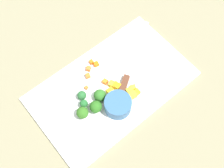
% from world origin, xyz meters
% --- Properties ---
extents(ground_plane, '(4.00, 4.00, 0.00)m').
position_xyz_m(ground_plane, '(0.00, 0.00, 0.00)').
color(ground_plane, gray).
extents(cutting_board, '(0.53, 0.32, 0.01)m').
position_xyz_m(cutting_board, '(0.00, 0.00, 0.01)').
color(cutting_board, white).
rests_on(cutting_board, ground_plane).
extents(prep_bowl, '(0.09, 0.09, 0.05)m').
position_xyz_m(prep_bowl, '(-0.04, -0.07, 0.04)').
color(prep_bowl, '#325E87').
rests_on(prep_bowl, cutting_board).
extents(chef_knife, '(0.27, 0.19, 0.02)m').
position_xyz_m(chef_knife, '(0.09, 0.01, 0.02)').
color(chef_knife, silver).
rests_on(chef_knife, cutting_board).
extents(carrot_dice_0, '(0.02, 0.02, 0.01)m').
position_xyz_m(carrot_dice_0, '(-0.01, 0.02, 0.02)').
color(carrot_dice_0, orange).
rests_on(carrot_dice_0, cutting_board).
extents(carrot_dice_1, '(0.02, 0.02, 0.01)m').
position_xyz_m(carrot_dice_1, '(-0.04, 0.08, 0.02)').
color(carrot_dice_1, orange).
rests_on(carrot_dice_1, cutting_board).
extents(carrot_dice_2, '(0.01, 0.01, 0.01)m').
position_xyz_m(carrot_dice_2, '(-0.00, 0.11, 0.02)').
color(carrot_dice_2, orange).
rests_on(carrot_dice_2, cutting_board).
extents(carrot_dice_3, '(0.02, 0.02, 0.01)m').
position_xyz_m(carrot_dice_3, '(0.01, 0.10, 0.02)').
color(carrot_dice_3, orange).
rests_on(carrot_dice_3, cutting_board).
extents(carrot_dice_4, '(0.02, 0.02, 0.01)m').
position_xyz_m(carrot_dice_4, '(-0.02, 0.10, 0.02)').
color(carrot_dice_4, orange).
rests_on(carrot_dice_4, cutting_board).
extents(carrot_dice_5, '(0.01, 0.01, 0.01)m').
position_xyz_m(carrot_dice_5, '(-0.07, 0.05, 0.02)').
color(carrot_dice_5, orange).
rests_on(carrot_dice_5, cutting_board).
extents(pepper_dice_0, '(0.03, 0.03, 0.02)m').
position_xyz_m(pepper_dice_0, '(-0.00, -0.00, 0.02)').
color(pepper_dice_0, yellow).
rests_on(pepper_dice_0, cutting_board).
extents(pepper_dice_1, '(0.02, 0.02, 0.02)m').
position_xyz_m(pepper_dice_1, '(0.03, -0.05, 0.02)').
color(pepper_dice_1, yellow).
rests_on(pepper_dice_1, cutting_board).
extents(pepper_dice_2, '(0.02, 0.03, 0.02)m').
position_xyz_m(pepper_dice_2, '(0.01, -0.02, 0.02)').
color(pepper_dice_2, yellow).
rests_on(pepper_dice_2, cutting_board).
extents(pepper_dice_3, '(0.03, 0.02, 0.02)m').
position_xyz_m(pepper_dice_3, '(0.03, -0.07, 0.02)').
color(pepper_dice_3, yellow).
rests_on(pepper_dice_3, cutting_board).
extents(pepper_dice_4, '(0.02, 0.02, 0.01)m').
position_xyz_m(pepper_dice_4, '(0.05, -0.07, 0.02)').
color(pepper_dice_4, yellow).
rests_on(pepper_dice_4, cutting_board).
extents(pepper_dice_5, '(0.02, 0.02, 0.01)m').
position_xyz_m(pepper_dice_5, '(0.05, -0.05, 0.02)').
color(pepper_dice_5, yellow).
rests_on(pepper_dice_5, cutting_board).
extents(pepper_dice_6, '(0.02, 0.02, 0.02)m').
position_xyz_m(pepper_dice_6, '(-0.02, -0.02, 0.02)').
color(pepper_dice_6, yellow).
rests_on(pepper_dice_6, cutting_board).
extents(pepper_dice_7, '(0.02, 0.02, 0.01)m').
position_xyz_m(pepper_dice_7, '(0.02, -0.05, 0.02)').
color(pepper_dice_7, yellow).
rests_on(pepper_dice_7, cutting_board).
extents(broccoli_floret_0, '(0.04, 0.04, 0.04)m').
position_xyz_m(broccoli_floret_0, '(-0.06, -0.01, 0.03)').
color(broccoli_floret_0, '#8BBC62').
rests_on(broccoli_floret_0, cutting_board).
extents(broccoli_floret_1, '(0.04, 0.04, 0.05)m').
position_xyz_m(broccoli_floret_1, '(-0.14, -0.02, 0.04)').
color(broccoli_floret_1, '#96AC5C').
rests_on(broccoli_floret_1, cutting_board).
extents(broccoli_floret_2, '(0.03, 0.03, 0.03)m').
position_xyz_m(broccoli_floret_2, '(-0.12, -0.00, 0.03)').
color(broccoli_floret_2, '#92BD62').
rests_on(broccoli_floret_2, cutting_board).
extents(broccoli_floret_3, '(0.04, 0.04, 0.04)m').
position_xyz_m(broccoli_floret_3, '(-0.09, -0.03, 0.04)').
color(broccoli_floret_3, '#91AE5A').
rests_on(broccoli_floret_3, cutting_board).
extents(broccoli_floret_4, '(0.03, 0.03, 0.03)m').
position_xyz_m(broccoli_floret_4, '(-0.10, 0.03, 0.03)').
color(broccoli_floret_4, '#84B75F').
rests_on(broccoli_floret_4, cutting_board).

